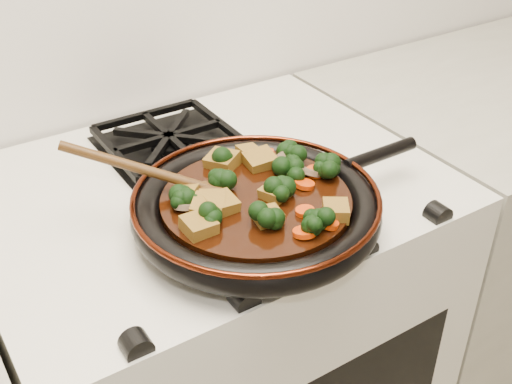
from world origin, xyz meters
TOP-DOWN VIEW (x-y plane):
  - stove at (0.00, 1.69)m, footprint 0.76×0.60m
  - burner_grate_front at (0.00, 1.55)m, footprint 0.23×0.23m
  - burner_grate_back at (0.00, 1.83)m, footprint 0.23×0.23m
  - skillet at (-0.00, 1.53)m, footprint 0.49×0.36m
  - braising_sauce at (-0.00, 1.53)m, footprint 0.28×0.28m
  - tofu_cube_0 at (0.00, 1.64)m, footprint 0.06×0.06m
  - tofu_cube_1 at (0.02, 1.52)m, footprint 0.05×0.05m
  - tofu_cube_2 at (0.05, 1.60)m, footprint 0.05×0.05m
  - tofu_cube_3 at (0.07, 1.43)m, footprint 0.05×0.05m
  - tofu_cube_4 at (-0.11, 1.50)m, footprint 0.04×0.04m
  - tofu_cube_5 at (-0.07, 1.54)m, footprint 0.05×0.06m
  - tofu_cube_6 at (-0.02, 1.47)m, footprint 0.04×0.04m
  - tofu_cube_7 at (-0.08, 1.53)m, footprint 0.06×0.06m
  - tofu_cube_8 at (-0.09, 1.59)m, footprint 0.05×0.05m
  - tofu_cube_9 at (-0.06, 1.53)m, footprint 0.04×0.04m
  - tofu_cube_10 at (0.05, 1.64)m, footprint 0.04×0.04m
  - broccoli_floret_0 at (-0.00, 1.63)m, footprint 0.09×0.09m
  - broccoli_floret_1 at (0.07, 1.55)m, footprint 0.07×0.06m
  - broccoli_floret_2 at (0.09, 1.59)m, footprint 0.08×0.08m
  - broccoli_floret_3 at (-0.04, 1.59)m, footprint 0.09×0.08m
  - broccoli_floret_4 at (0.02, 1.42)m, footprint 0.08×0.08m
  - broccoli_floret_5 at (0.02, 1.50)m, footprint 0.09×0.09m
  - broccoli_floret_6 at (0.12, 1.52)m, footprint 0.06×0.07m
  - broccoli_floret_7 at (-0.10, 1.57)m, footprint 0.08×0.09m
  - broccoli_floret_8 at (-0.03, 1.46)m, footprint 0.09×0.08m
  - broccoli_floret_9 at (-0.09, 1.51)m, footprint 0.08×0.09m
  - carrot_coin_0 at (0.00, 1.42)m, footprint 0.03×0.03m
  - carrot_coin_1 at (0.11, 1.54)m, footprint 0.03×0.03m
  - carrot_coin_2 at (0.07, 1.52)m, footprint 0.03×0.03m
  - carrot_coin_3 at (0.07, 1.62)m, footprint 0.03×0.03m
  - carrot_coin_4 at (0.03, 1.46)m, footprint 0.03×0.03m
  - carrot_coin_5 at (0.04, 1.42)m, footprint 0.03×0.03m
  - mushroom_slice_0 at (0.08, 1.58)m, footprint 0.04×0.03m
  - mushroom_slice_1 at (-0.10, 1.56)m, footprint 0.05×0.05m
  - mushroom_slice_2 at (0.10, 1.54)m, footprint 0.05×0.05m
  - wooden_spoon at (-0.10, 1.61)m, footprint 0.13×0.10m

SIDE VIEW (x-z plane):
  - stove at x=0.00m, z-range 0.00..0.90m
  - burner_grate_front at x=0.00m, z-range 0.90..0.93m
  - burner_grate_back at x=0.00m, z-range 0.90..0.93m
  - skillet at x=0.00m, z-range 0.92..0.97m
  - braising_sauce at x=0.00m, z-range 0.94..0.96m
  - carrot_coin_0 at x=0.00m, z-range 0.96..0.97m
  - carrot_coin_1 at x=0.11m, z-range 0.96..0.97m
  - carrot_coin_2 at x=0.07m, z-range 0.96..0.97m
  - carrot_coin_3 at x=0.07m, z-range 0.95..0.97m
  - carrot_coin_4 at x=0.03m, z-range 0.96..0.97m
  - carrot_coin_5 at x=0.04m, z-range 0.96..0.97m
  - mushroom_slice_0 at x=0.08m, z-range 0.95..0.98m
  - mushroom_slice_1 at x=-0.10m, z-range 0.96..0.98m
  - mushroom_slice_2 at x=0.10m, z-range 0.95..0.98m
  - tofu_cube_6 at x=-0.02m, z-range 0.96..0.98m
  - tofu_cube_10 at x=0.05m, z-range 0.95..0.98m
  - tofu_cube_1 at x=0.02m, z-range 0.95..0.98m
  - tofu_cube_8 at x=-0.09m, z-range 0.95..0.98m
  - tofu_cube_3 at x=0.07m, z-range 0.96..0.98m
  - broccoli_floret_2 at x=0.09m, z-range 0.94..1.00m
  - tofu_cube_9 at x=-0.06m, z-range 0.95..0.98m
  - tofu_cube_2 at x=0.05m, z-range 0.95..0.98m
  - tofu_cube_0 at x=0.00m, z-range 0.95..0.98m
  - tofu_cube_4 at x=-0.11m, z-range 0.95..0.98m
  - tofu_cube_5 at x=-0.07m, z-range 0.95..0.98m
  - tofu_cube_7 at x=-0.08m, z-range 0.95..0.98m
  - broccoli_floret_1 at x=0.07m, z-range 0.94..1.00m
  - broccoli_floret_0 at x=0.00m, z-range 0.94..1.00m
  - broccoli_floret_8 at x=-0.03m, z-range 0.94..1.00m
  - broccoli_floret_6 at x=0.12m, z-range 0.94..1.00m
  - broccoli_floret_9 at x=-0.09m, z-range 0.93..1.01m
  - broccoli_floret_3 at x=-0.04m, z-range 0.93..1.01m
  - broccoli_floret_4 at x=0.02m, z-range 0.94..1.00m
  - broccoli_floret_7 at x=-0.10m, z-range 0.94..1.00m
  - broccoli_floret_5 at x=0.02m, z-range 0.94..1.00m
  - wooden_spoon at x=-0.10m, z-range 0.87..1.10m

